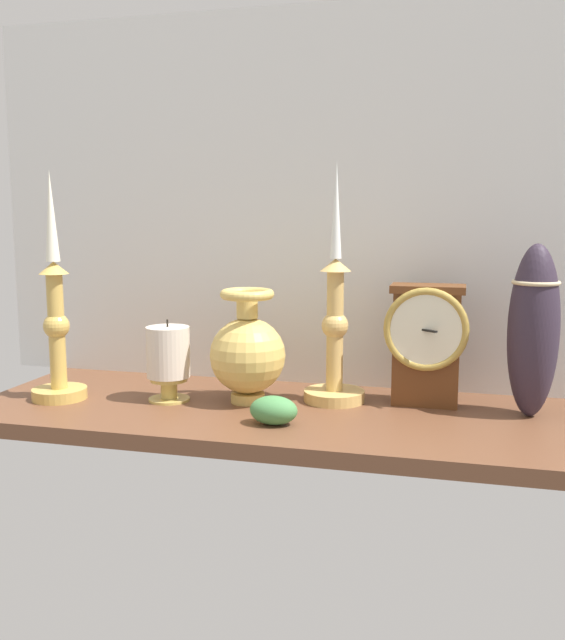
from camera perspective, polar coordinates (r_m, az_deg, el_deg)
ground_plane at (r=111.02cm, az=0.45°, el=-7.80°), size 100.00×36.00×2.40cm
back_wall at (r=124.56cm, az=2.59°, el=9.67°), size 120.00×2.00×65.00cm
mantel_clock at (r=113.05cm, az=11.58°, el=-1.72°), size 13.03×8.31×19.15cm
candlestick_tall_left at (r=119.76cm, az=-17.84°, el=-0.50°), size 8.85×8.85×37.02cm
candlestick_tall_center at (r=113.10cm, az=4.26°, el=-1.23°), size 9.88×9.88×38.34cm
brass_vase_bulbous at (r=112.74cm, az=-2.85°, el=-2.60°), size 12.16×12.16×18.34cm
pillar_candle_front at (r=115.37cm, az=-9.25°, el=-3.11°), size 6.99×6.99×13.35cm
tall_ceramic_vase at (r=110.33cm, az=19.66°, el=-0.79°), size 7.44×7.44×25.90cm
ivy_sprig at (r=102.30cm, az=-0.88°, el=-7.31°), size 7.03×4.92×4.19cm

